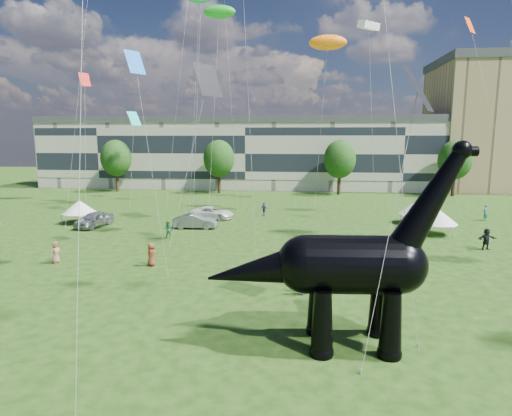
# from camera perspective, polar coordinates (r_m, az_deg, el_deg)

# --- Properties ---
(ground) EXTENTS (220.00, 220.00, 0.00)m
(ground) POSITION_cam_1_polar(r_m,az_deg,el_deg) (20.31, -0.02, -17.92)
(ground) COLOR #16330C
(ground) RESTS_ON ground
(terrace_row) EXTENTS (78.00, 11.00, 12.00)m
(terrace_row) POSITION_cam_1_polar(r_m,az_deg,el_deg) (80.62, -0.93, 7.04)
(terrace_row) COLOR beige
(terrace_row) RESTS_ON ground
(tree_far_left) EXTENTS (5.20, 5.20, 9.44)m
(tree_far_left) POSITION_cam_1_polar(r_m,az_deg,el_deg) (77.86, -18.19, 6.71)
(tree_far_left) COLOR #382314
(tree_far_left) RESTS_ON ground
(tree_mid_left) EXTENTS (5.20, 5.20, 9.44)m
(tree_mid_left) POSITION_cam_1_polar(r_m,az_deg,el_deg) (72.36, -4.98, 6.97)
(tree_mid_left) COLOR #382314
(tree_mid_left) RESTS_ON ground
(tree_mid_right) EXTENTS (5.20, 5.20, 9.44)m
(tree_mid_right) POSITION_cam_1_polar(r_m,az_deg,el_deg) (71.26, 11.12, 6.79)
(tree_mid_right) COLOR #382314
(tree_mid_right) RESTS_ON ground
(tree_far_right) EXTENTS (5.20, 5.20, 9.44)m
(tree_far_right) POSITION_cam_1_polar(r_m,az_deg,el_deg) (74.97, 25.04, 6.21)
(tree_far_right) COLOR #382314
(tree_far_right) RESTS_ON ground
(dinosaur_sculpture) EXTENTS (11.70, 3.37, 9.56)m
(dinosaur_sculpture) POSITION_cam_1_polar(r_m,az_deg,el_deg) (19.48, 11.41, -7.84)
(dinosaur_sculpture) COLOR black
(dinosaur_sculpture) RESTS_ON ground
(car_silver) EXTENTS (2.89, 5.06, 1.62)m
(car_silver) POSITION_cam_1_polar(r_m,az_deg,el_deg) (48.06, -20.76, -1.41)
(car_silver) COLOR #B8B9BD
(car_silver) RESTS_ON ground
(car_grey) EXTENTS (4.56, 1.85, 1.47)m
(car_grey) POSITION_cam_1_polar(r_m,az_deg,el_deg) (44.65, -8.13, -1.78)
(car_grey) COLOR slate
(car_grey) RESTS_ON ground
(car_white) EXTENTS (5.43, 3.17, 1.42)m
(car_white) POSITION_cam_1_polar(r_m,az_deg,el_deg) (49.64, -5.94, -0.64)
(car_white) COLOR white
(car_white) RESTS_ON ground
(car_dark) EXTENTS (2.40, 4.87, 1.36)m
(car_dark) POSITION_cam_1_polar(r_m,az_deg,el_deg) (39.02, 19.53, -3.94)
(car_dark) COLOR #595960
(car_dark) RESTS_ON ground
(gazebo_near) EXTENTS (4.44, 4.44, 2.54)m
(gazebo_near) POSITION_cam_1_polar(r_m,az_deg,el_deg) (44.78, 23.08, -1.05)
(gazebo_near) COLOR white
(gazebo_near) RESTS_ON ground
(gazebo_far) EXTENTS (3.94, 3.94, 2.46)m
(gazebo_far) POSITION_cam_1_polar(r_m,az_deg,el_deg) (49.62, 20.47, 0.00)
(gazebo_far) COLOR white
(gazebo_far) RESTS_ON ground
(gazebo_left) EXTENTS (4.57, 4.57, 2.53)m
(gazebo_left) POSITION_cam_1_polar(r_m,az_deg,el_deg) (50.62, -22.47, 0.11)
(gazebo_left) COLOR white
(gazebo_left) RESTS_ON ground
(visitors) EXTENTS (51.68, 41.88, 1.88)m
(visitors) POSITION_cam_1_polar(r_m,az_deg,el_deg) (32.65, 4.23, -5.61)
(visitors) COLOR #2A2E9A
(visitors) RESTS_ON ground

